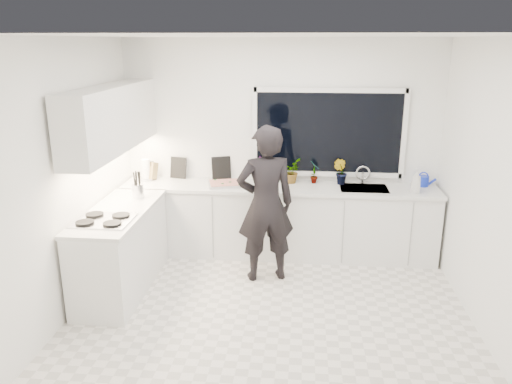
# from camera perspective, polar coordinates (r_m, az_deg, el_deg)

# --- Properties ---
(floor) EXTENTS (4.00, 3.50, 0.02)m
(floor) POSITION_cam_1_polar(r_m,az_deg,el_deg) (5.28, 1.63, -13.49)
(floor) COLOR beige
(floor) RESTS_ON ground
(wall_back) EXTENTS (4.00, 0.02, 2.70)m
(wall_back) POSITION_cam_1_polar(r_m,az_deg,el_deg) (6.44, 2.82, 5.17)
(wall_back) COLOR white
(wall_back) RESTS_ON ground
(wall_left) EXTENTS (0.02, 3.50, 2.70)m
(wall_left) POSITION_cam_1_polar(r_m,az_deg,el_deg) (5.26, -20.66, 1.38)
(wall_left) COLOR white
(wall_left) RESTS_ON ground
(wall_right) EXTENTS (0.02, 3.50, 2.70)m
(wall_right) POSITION_cam_1_polar(r_m,az_deg,el_deg) (5.03, 25.27, 0.15)
(wall_right) COLOR white
(wall_right) RESTS_ON ground
(ceiling) EXTENTS (4.00, 3.50, 0.02)m
(ceiling) POSITION_cam_1_polar(r_m,az_deg,el_deg) (4.55, 1.92, 17.54)
(ceiling) COLOR white
(ceiling) RESTS_ON wall_back
(window) EXTENTS (1.80, 0.02, 1.00)m
(window) POSITION_cam_1_polar(r_m,az_deg,el_deg) (6.37, 8.27, 6.71)
(window) COLOR black
(window) RESTS_ON wall_back
(base_cabinets_back) EXTENTS (3.92, 0.58, 0.88)m
(base_cabinets_back) POSITION_cam_1_polar(r_m,az_deg,el_deg) (6.40, 2.57, -3.41)
(base_cabinets_back) COLOR white
(base_cabinets_back) RESTS_ON floor
(base_cabinets_left) EXTENTS (0.58, 1.60, 0.88)m
(base_cabinets_left) POSITION_cam_1_polar(r_m,az_deg,el_deg) (5.72, -15.13, -6.54)
(base_cabinets_left) COLOR white
(base_cabinets_left) RESTS_ON floor
(countertop_back) EXTENTS (3.94, 0.62, 0.04)m
(countertop_back) POSITION_cam_1_polar(r_m,az_deg,el_deg) (6.24, 2.62, 0.52)
(countertop_back) COLOR silver
(countertop_back) RESTS_ON base_cabinets_back
(countertop_left) EXTENTS (0.62, 1.60, 0.04)m
(countertop_left) POSITION_cam_1_polar(r_m,az_deg,el_deg) (5.56, -15.49, -2.18)
(countertop_left) COLOR silver
(countertop_left) RESTS_ON base_cabinets_left
(upper_cabinets) EXTENTS (0.34, 2.10, 0.70)m
(upper_cabinets) POSITION_cam_1_polar(r_m,az_deg,el_deg) (5.70, -16.14, 8.09)
(upper_cabinets) COLOR white
(upper_cabinets) RESTS_ON wall_left
(sink) EXTENTS (0.58, 0.42, 0.14)m
(sink) POSITION_cam_1_polar(r_m,az_deg,el_deg) (6.30, 12.20, 0.01)
(sink) COLOR silver
(sink) RESTS_ON countertop_back
(faucet) EXTENTS (0.03, 0.03, 0.22)m
(faucet) POSITION_cam_1_polar(r_m,az_deg,el_deg) (6.45, 12.10, 1.89)
(faucet) COLOR silver
(faucet) RESTS_ON countertop_back
(stovetop) EXTENTS (0.56, 0.48, 0.03)m
(stovetop) POSITION_cam_1_polar(r_m,az_deg,el_deg) (5.25, -17.05, -3.05)
(stovetop) COLOR black
(stovetop) RESTS_ON countertop_left
(person) EXTENTS (0.75, 0.60, 1.80)m
(person) POSITION_cam_1_polar(r_m,az_deg,el_deg) (5.59, 1.11, -1.42)
(person) COLOR black
(person) RESTS_ON floor
(pizza_tray) EXTENTS (0.56, 0.48, 0.03)m
(pizza_tray) POSITION_cam_1_polar(r_m,az_deg,el_deg) (6.28, -3.25, 0.94)
(pizza_tray) COLOR #B3B3B7
(pizza_tray) RESTS_ON countertop_back
(pizza) EXTENTS (0.51, 0.42, 0.01)m
(pizza) POSITION_cam_1_polar(r_m,az_deg,el_deg) (6.27, -3.26, 1.09)
(pizza) COLOR red
(pizza) RESTS_ON pizza_tray
(watering_can) EXTENTS (0.15, 0.15, 0.13)m
(watering_can) POSITION_cam_1_polar(r_m,az_deg,el_deg) (6.55, 18.55, 1.20)
(watering_can) COLOR #152CC6
(watering_can) RESTS_ON countertop_back
(paper_towel_roll) EXTENTS (0.14, 0.14, 0.26)m
(paper_towel_roll) POSITION_cam_1_polar(r_m,az_deg,el_deg) (6.62, -12.47, 2.43)
(paper_towel_roll) COLOR white
(paper_towel_roll) RESTS_ON countertop_back
(knife_block) EXTENTS (0.16, 0.14, 0.22)m
(knife_block) POSITION_cam_1_polar(r_m,az_deg,el_deg) (6.64, -11.87, 2.35)
(knife_block) COLOR #8F5B43
(knife_block) RESTS_ON countertop_back
(utensil_crock) EXTENTS (0.15, 0.15, 0.16)m
(utensil_crock) POSITION_cam_1_polar(r_m,az_deg,el_deg) (5.90, -13.34, 0.12)
(utensil_crock) COLOR silver
(utensil_crock) RESTS_ON countertop_left
(picture_frame_large) EXTENTS (0.22, 0.07, 0.28)m
(picture_frame_large) POSITION_cam_1_polar(r_m,az_deg,el_deg) (6.64, -8.86, 2.76)
(picture_frame_large) COLOR black
(picture_frame_large) RESTS_ON countertop_back
(picture_frame_small) EXTENTS (0.24, 0.11, 0.30)m
(picture_frame_small) POSITION_cam_1_polar(r_m,az_deg,el_deg) (6.52, -3.99, 2.76)
(picture_frame_small) COLOR black
(picture_frame_small) RESTS_ON countertop_back
(herb_plants) EXTENTS (1.24, 0.30, 0.33)m
(herb_plants) POSITION_cam_1_polar(r_m,az_deg,el_deg) (6.35, 4.37, 2.42)
(herb_plants) COLOR #26662D
(herb_plants) RESTS_ON countertop_back
(soap_bottles) EXTENTS (0.12, 0.12, 0.28)m
(soap_bottles) POSITION_cam_1_polar(r_m,az_deg,el_deg) (6.20, 17.82, 1.04)
(soap_bottles) COLOR #D8BF66
(soap_bottles) RESTS_ON countertop_back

